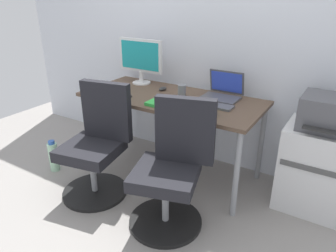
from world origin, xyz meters
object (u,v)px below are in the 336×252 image
desktop_monitor (141,58)px  coffee_mug (211,109)px  office_chair_left (97,146)px  open_laptop (223,92)px  office_chair_right (172,171)px  water_bottle_on_floor (54,156)px  side_cabinet (317,169)px  printer (329,113)px

desktop_monitor → coffee_mug: 1.06m
office_chair_left → desktop_monitor: desktop_monitor is taller
office_chair_left → open_laptop: 1.15m
office_chair_left → coffee_mug: office_chair_left is taller
office_chair_right → water_bottle_on_floor: (-1.32, 0.02, -0.28)m
desktop_monitor → coffee_mug: bearing=-24.3°
open_laptop → coffee_mug: 0.44m
office_chair_right → open_laptop: open_laptop is taller
water_bottle_on_floor → coffee_mug: size_ratio=3.37×
coffee_mug → side_cabinet: bearing=25.0°
office_chair_left → printer: size_ratio=2.35×
office_chair_left → desktop_monitor: bearing=99.3°
open_laptop → office_chair_right: bearing=-91.1°
office_chair_left → office_chair_right: bearing=-0.1°
office_chair_left → coffee_mug: (0.82, 0.38, 0.36)m
side_cabinet → water_bottle_on_floor: side_cabinet is taller
printer → open_laptop: 0.84m
office_chair_right → desktop_monitor: size_ratio=1.96×
coffee_mug → office_chair_left: bearing=-155.0°
side_cabinet → printer: (0.00, -0.00, 0.46)m
open_laptop → coffee_mug: bearing=-78.7°
water_bottle_on_floor → coffee_mug: bearing=14.4°
side_cabinet → water_bottle_on_floor: 2.30m
side_cabinet → desktop_monitor: bearing=177.4°
side_cabinet → printer: 0.46m
desktop_monitor → coffee_mug: (0.95, -0.43, -0.20)m
printer → coffee_mug: printer is taller
office_chair_left → coffee_mug: size_ratio=10.22×
desktop_monitor → coffee_mug: desktop_monitor is taller
printer → water_bottle_on_floor: 2.38m
office_chair_left → open_laptop: open_laptop is taller
water_bottle_on_floor → office_chair_left: bearing=-1.4°
side_cabinet → open_laptop: bearing=174.9°
printer → coffee_mug: 0.83m
office_chair_right → water_bottle_on_floor: 1.35m
office_chair_right → desktop_monitor: (-0.85, 0.81, 0.57)m
side_cabinet → coffee_mug: coffee_mug is taller
water_bottle_on_floor → printer: bearing=18.2°
office_chair_left → office_chair_right: same height
side_cabinet → coffee_mug: bearing=-155.0°
water_bottle_on_floor → desktop_monitor: size_ratio=0.65×
open_laptop → printer: bearing=-5.1°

